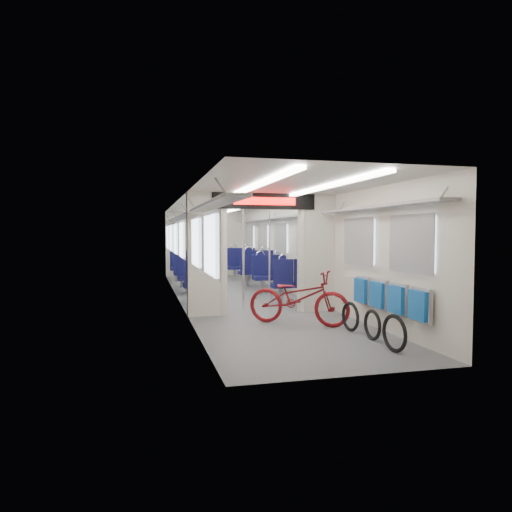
# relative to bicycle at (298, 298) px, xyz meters

# --- Properties ---
(carriage) EXTENTS (12.00, 12.02, 2.31)m
(carriage) POSITION_rel_bicycle_xyz_m (-0.29, 2.96, 1.04)
(carriage) COLOR #515456
(carriage) RESTS_ON ground
(bicycle) EXTENTS (1.78, 1.52, 0.92)m
(bicycle) POSITION_rel_bicycle_xyz_m (0.00, 0.00, 0.00)
(bicycle) COLOR maroon
(bicycle) RESTS_ON ground
(flip_bench) EXTENTS (0.12, 2.07, 0.47)m
(flip_bench) POSITION_rel_bicycle_xyz_m (1.06, -1.06, 0.12)
(flip_bench) COLOR gray
(flip_bench) RESTS_ON carriage
(bike_hoop_a) EXTENTS (0.10, 0.50, 0.50)m
(bike_hoop_a) POSITION_rel_bicycle_xyz_m (0.62, -1.99, -0.24)
(bike_hoop_a) COLOR black
(bike_hoop_a) RESTS_ON ground
(bike_hoop_b) EXTENTS (0.06, 0.45, 0.45)m
(bike_hoop_b) POSITION_rel_bicycle_xyz_m (0.67, -1.31, -0.26)
(bike_hoop_b) COLOR black
(bike_hoop_b) RESTS_ON ground
(bike_hoop_c) EXTENTS (0.10, 0.47, 0.47)m
(bike_hoop_c) POSITION_rel_bicycle_xyz_m (0.62, -0.69, -0.25)
(bike_hoop_c) COLOR black
(bike_hoop_c) RESTS_ON ground
(seat_bay_near_left) EXTENTS (0.90, 2.03, 1.09)m
(seat_bay_near_left) POSITION_rel_bicycle_xyz_m (-1.23, 3.61, 0.08)
(seat_bay_near_left) COLOR #0D0E3B
(seat_bay_near_left) RESTS_ON ground
(seat_bay_near_right) EXTENTS (0.91, 2.05, 1.09)m
(seat_bay_near_right) POSITION_rel_bicycle_xyz_m (0.64, 3.13, 0.08)
(seat_bay_near_right) COLOR #0D0E3B
(seat_bay_near_right) RESTS_ON ground
(seat_bay_far_left) EXTENTS (0.91, 2.09, 1.10)m
(seat_bay_far_left) POSITION_rel_bicycle_xyz_m (-1.23, 6.70, 0.08)
(seat_bay_far_left) COLOR #0D0E3B
(seat_bay_far_left) RESTS_ON ground
(seat_bay_far_right) EXTENTS (0.96, 2.31, 1.17)m
(seat_bay_far_right) POSITION_rel_bicycle_xyz_m (0.64, 6.54, 0.11)
(seat_bay_far_right) COLOR #0D0E3B
(seat_bay_far_right) RESTS_ON ground
(stanchion_near_left) EXTENTS (0.04, 0.04, 2.30)m
(stanchion_near_left) POSITION_rel_bicycle_xyz_m (-0.58, 1.69, 0.69)
(stanchion_near_left) COLOR silver
(stanchion_near_left) RESTS_ON ground
(stanchion_near_right) EXTENTS (0.04, 0.04, 2.30)m
(stanchion_near_right) POSITION_rel_bicycle_xyz_m (0.01, 1.82, 0.69)
(stanchion_near_right) COLOR silver
(stanchion_near_right) RESTS_ON ground
(stanchion_far_left) EXTENTS (0.04, 0.04, 2.30)m
(stanchion_far_left) POSITION_rel_bicycle_xyz_m (-0.54, 5.02, 0.69)
(stanchion_far_left) COLOR silver
(stanchion_far_left) RESTS_ON ground
(stanchion_far_right) EXTENTS (0.05, 0.05, 2.30)m
(stanchion_far_right) POSITION_rel_bicycle_xyz_m (0.12, 4.80, 0.69)
(stanchion_far_right) COLOR silver
(stanchion_far_right) RESTS_ON ground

